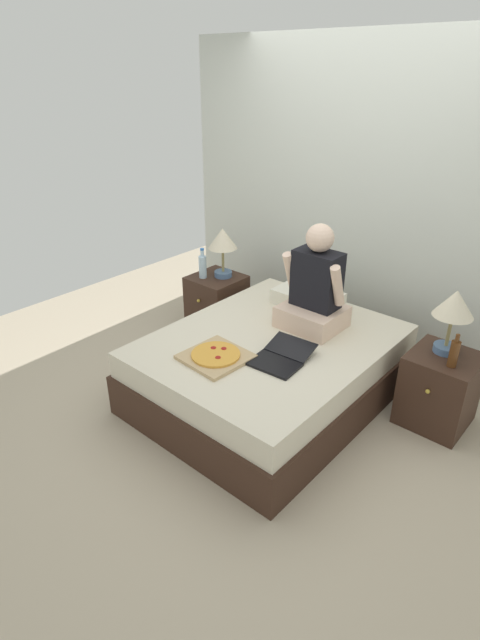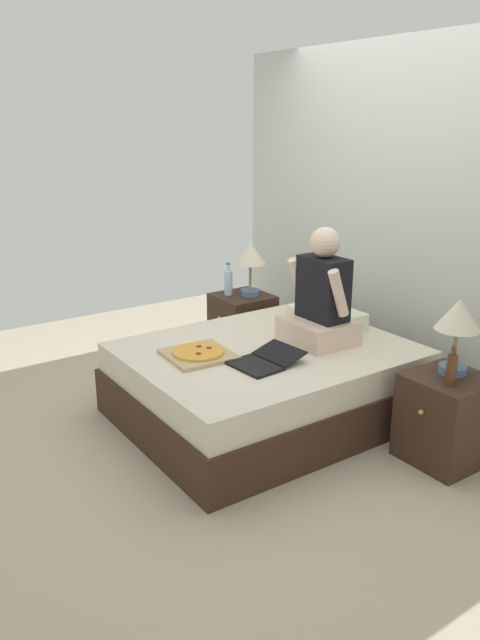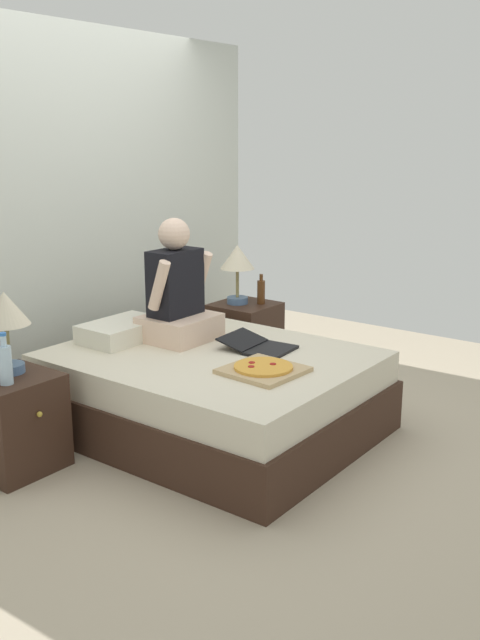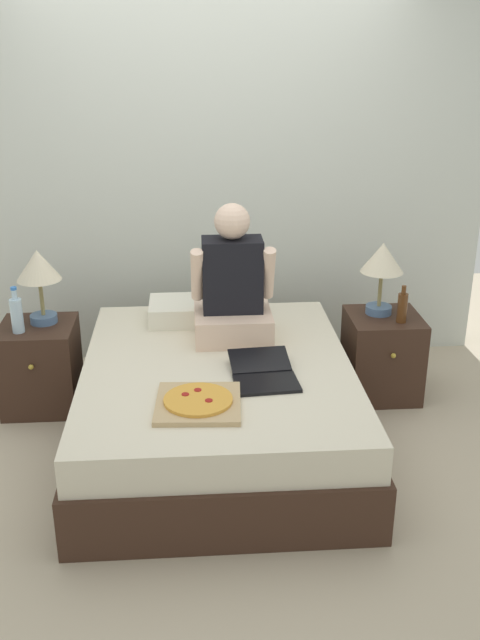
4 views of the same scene
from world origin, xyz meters
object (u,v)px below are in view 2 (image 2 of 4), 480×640
(lamp_on_left_nightstand, at_px, (250,257))
(water_bottle, at_px, (228,282))
(nightstand_right, at_px, (446,418))
(bed, at_px, (266,382))
(laptop, at_px, (263,362))
(pizza_box, at_px, (198,354))
(person_seated, at_px, (321,301))
(lamp_on_right_nightstand, at_px, (458,320))
(nightstand_left, at_px, (243,325))
(beer_bottle, at_px, (452,369))

(lamp_on_left_nightstand, relative_size, water_bottle, 1.63)
(lamp_on_left_nightstand, bearing_deg, nightstand_right, -1.39)
(bed, height_order, water_bottle, water_bottle)
(laptop, distance_m, pizza_box, 0.43)
(person_seated, bearing_deg, lamp_on_right_nightstand, 13.23)
(nightstand_right, bearing_deg, laptop, -138.18)
(pizza_box, bearing_deg, laptop, 36.97)
(nightstand_right, xyz_separation_m, laptop, (-0.82, -0.74, 0.25))
(bed, distance_m, nightstand_left, 1.18)
(person_seated, bearing_deg, nightstand_left, 171.87)
(nightstand_left, bearing_deg, water_bottle, -131.65)
(bed, relative_size, pizza_box, 4.35)
(bed, relative_size, lamp_on_right_nightstand, 4.10)
(bed, distance_m, water_bottle, 1.28)
(bed, relative_size, nightstand_right, 3.48)
(person_seated, height_order, laptop, person_seated)
(water_bottle, distance_m, pizza_box, 1.37)
(pizza_box, bearing_deg, lamp_on_right_nightstand, 42.60)
(nightstand_left, relative_size, water_bottle, 1.92)
(lamp_on_left_nightstand, distance_m, lamp_on_right_nightstand, 2.04)
(water_bottle, height_order, nightstand_right, water_bottle)
(beer_bottle, distance_m, laptop, 1.10)
(beer_bottle, relative_size, laptop, 0.52)
(water_bottle, bearing_deg, nightstand_right, 2.35)
(person_seated, relative_size, pizza_box, 1.84)
(water_bottle, xyz_separation_m, beer_bottle, (2.26, -0.01, -0.02))
(water_bottle, bearing_deg, laptop, -25.37)
(nightstand_left, bearing_deg, beer_bottle, -2.63)
(laptop, bearing_deg, lamp_on_right_nightstand, 44.76)
(laptop, bearing_deg, person_seated, 102.23)
(laptop, xyz_separation_m, pizza_box, (-0.34, -0.26, -0.00))
(person_seated, xyz_separation_m, laptop, (0.12, -0.57, -0.27))
(beer_bottle, relative_size, person_seated, 0.29)
(nightstand_left, xyz_separation_m, water_bottle, (-0.08, -0.09, 0.38))
(water_bottle, height_order, beer_bottle, water_bottle)
(nightstand_right, xyz_separation_m, beer_bottle, (0.07, -0.10, 0.36))
(pizza_box, bearing_deg, water_bottle, 138.56)
(bed, height_order, person_seated, person_seated)
(lamp_on_left_nightstand, bearing_deg, nightstand_left, -128.63)
(lamp_on_left_nightstand, bearing_deg, bed, -29.95)
(water_bottle, distance_m, beer_bottle, 2.26)
(lamp_on_left_nightstand, relative_size, pizza_box, 1.06)
(bed, bearing_deg, nightstand_left, 153.12)
(lamp_on_left_nightstand, bearing_deg, beer_bottle, -4.01)
(beer_bottle, xyz_separation_m, person_seated, (-1.02, -0.07, 0.16))
(bed, bearing_deg, nightstand_right, 26.88)
(beer_bottle, distance_m, pizza_box, 1.53)
(nightstand_left, relative_size, lamp_on_right_nightstand, 1.18)
(nightstand_left, height_order, beer_bottle, beer_bottle)
(water_bottle, bearing_deg, lamp_on_left_nightstand, 49.40)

